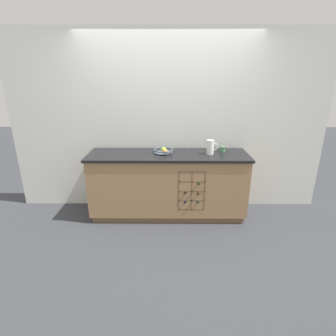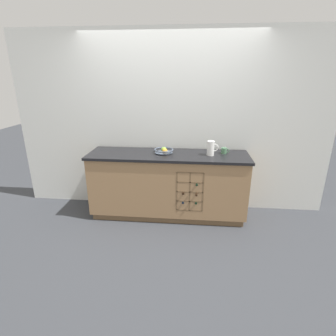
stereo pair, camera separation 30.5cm
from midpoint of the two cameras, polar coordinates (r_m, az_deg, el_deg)
name	(u,v)px [view 1 (the left image)]	position (r m, az deg, el deg)	size (l,w,h in m)	color
ground_plane	(168,214)	(3.93, -2.25, -10.00)	(14.00, 14.00, 0.00)	#383A3F
back_wall	(168,124)	(3.84, -2.27, 9.58)	(4.55, 0.06, 2.55)	silver
kitchen_island	(168,185)	(3.72, -2.29, -3.71)	(2.19, 0.64, 0.92)	brown
fruit_bowl	(164,151)	(3.60, -3.41, 3.78)	(0.27, 0.27, 0.09)	#4C5666
white_pitcher	(211,147)	(3.55, 6.83, 4.56)	(0.15, 0.10, 0.19)	white
ceramic_mug	(223,149)	(3.69, 9.54, 4.00)	(0.11, 0.08, 0.08)	#4C7A56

